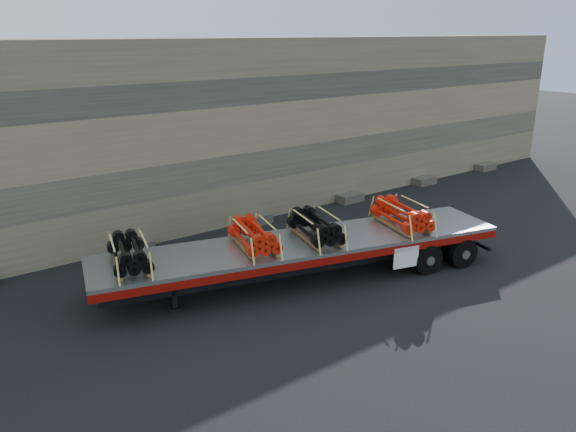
# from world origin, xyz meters

# --- Properties ---
(ground) EXTENTS (120.00, 120.00, 0.00)m
(ground) POSITION_xyz_m (0.00, 0.00, 0.00)
(ground) COLOR black
(ground) RESTS_ON ground
(rock_wall) EXTENTS (44.00, 3.00, 7.00)m
(rock_wall) POSITION_xyz_m (0.00, 6.50, 3.50)
(rock_wall) COLOR #7A6B54
(rock_wall) RESTS_ON ground
(trailer) EXTENTS (12.72, 5.49, 1.25)m
(trailer) POSITION_xyz_m (0.27, -0.52, 0.63)
(trailer) COLOR #9B9DA2
(trailer) RESTS_ON ground
(bundle_front) EXTENTS (1.46, 2.17, 0.70)m
(bundle_front) POSITION_xyz_m (-4.63, 0.76, 1.60)
(bundle_front) COLOR black
(bundle_front) RESTS_ON trailer
(bundle_midfront) EXTENTS (1.48, 2.20, 0.71)m
(bundle_midfront) POSITION_xyz_m (-1.24, -0.12, 1.61)
(bundle_midfront) COLOR red
(bundle_midfront) RESTS_ON trailer
(bundle_midrear) EXTENTS (1.54, 2.28, 0.74)m
(bundle_midrear) POSITION_xyz_m (0.66, -0.62, 1.62)
(bundle_midrear) COLOR black
(bundle_midrear) RESTS_ON trailer
(bundle_rear) EXTENTS (1.59, 2.36, 0.76)m
(bundle_rear) POSITION_xyz_m (3.59, -1.39, 1.63)
(bundle_rear) COLOR red
(bundle_rear) RESTS_ON trailer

